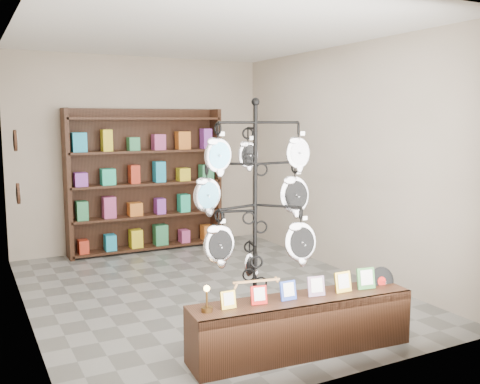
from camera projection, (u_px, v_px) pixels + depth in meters
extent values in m
plane|color=slate|center=(207.00, 290.00, 6.41)|extent=(5.00, 5.00, 0.00)
plane|color=#B1A38F|center=(141.00, 154.00, 8.41)|extent=(4.00, 0.00, 4.00)
plane|color=#B1A38F|center=(340.00, 191.00, 4.02)|extent=(4.00, 0.00, 4.00)
plane|color=#B1A38F|center=(21.00, 174.00, 5.30)|extent=(0.00, 5.00, 5.00)
plane|color=#B1A38F|center=(343.00, 160.00, 7.13)|extent=(0.00, 5.00, 5.00)
plane|color=white|center=(204.00, 33.00, 6.01)|extent=(5.00, 5.00, 0.00)
cylinder|color=black|center=(255.00, 342.00, 4.87)|extent=(0.56, 0.56, 0.03)
cylinder|color=black|center=(255.00, 228.00, 4.73)|extent=(0.05, 0.05, 2.16)
sphere|color=black|center=(255.00, 102.00, 4.58)|extent=(0.07, 0.07, 0.07)
ellipsoid|color=silver|center=(250.00, 265.00, 5.00)|extent=(0.12, 0.07, 0.23)
cube|color=#B7824C|center=(257.00, 281.00, 4.48)|extent=(0.41, 0.10, 0.04)
cube|color=black|center=(302.00, 325.00, 4.67)|extent=(2.05, 0.59, 0.50)
cube|color=gold|center=(228.00, 300.00, 4.36)|extent=(0.13, 0.06, 0.15)
cube|color=red|center=(259.00, 295.00, 4.47)|extent=(0.14, 0.06, 0.16)
cube|color=#263FA5|center=(288.00, 291.00, 4.57)|extent=(0.15, 0.06, 0.17)
cube|color=#E54C33|center=(316.00, 286.00, 4.68)|extent=(0.16, 0.07, 0.17)
cube|color=gold|center=(343.00, 282.00, 4.78)|extent=(0.17, 0.07, 0.18)
cube|color=#337233|center=(366.00, 278.00, 4.88)|extent=(0.18, 0.07, 0.19)
cylinder|color=black|center=(382.00, 281.00, 5.01)|extent=(0.28, 0.09, 0.27)
cylinder|color=red|center=(382.00, 282.00, 5.00)|extent=(0.09, 0.03, 0.09)
cylinder|color=#4B3215|center=(207.00, 309.00, 4.30)|extent=(0.09, 0.09, 0.04)
cylinder|color=#4B3215|center=(207.00, 299.00, 4.29)|extent=(0.02, 0.02, 0.13)
sphere|color=#FFBF59|center=(207.00, 288.00, 4.28)|extent=(0.05, 0.05, 0.05)
cube|color=black|center=(143.00, 179.00, 8.41)|extent=(2.40, 0.04, 2.20)
cube|color=black|center=(67.00, 185.00, 7.73)|extent=(0.06, 0.36, 2.20)
cube|color=black|center=(215.00, 177.00, 8.81)|extent=(0.06, 0.36, 2.20)
cube|color=black|center=(148.00, 246.00, 8.41)|extent=(2.36, 0.36, 0.04)
cube|color=black|center=(147.00, 215.00, 8.34)|extent=(2.36, 0.36, 0.03)
cube|color=black|center=(146.00, 184.00, 8.28)|extent=(2.36, 0.36, 0.04)
cube|color=black|center=(145.00, 151.00, 8.21)|extent=(2.36, 0.36, 0.04)
cube|color=black|center=(145.00, 118.00, 8.14)|extent=(2.36, 0.36, 0.04)
cylinder|color=black|center=(15.00, 141.00, 5.97)|extent=(0.03, 0.24, 0.24)
cylinder|color=black|center=(18.00, 194.00, 6.05)|extent=(0.03, 0.24, 0.24)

